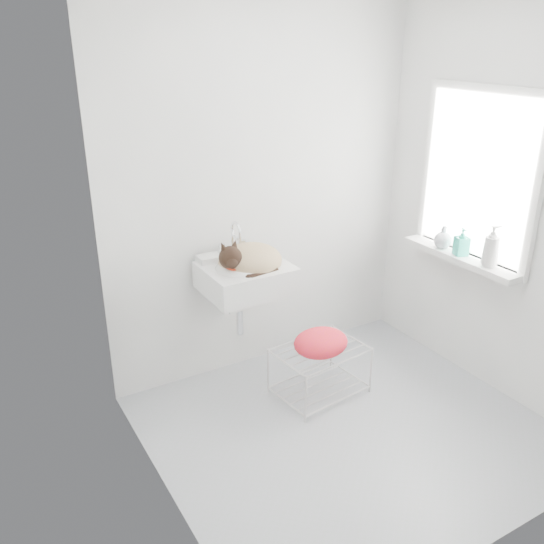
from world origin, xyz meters
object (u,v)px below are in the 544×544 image
bottle_b (460,255)px  wire_rack (320,372)px  sink (245,265)px  cat (248,260)px  bottle_c (442,247)px  bottle_a (488,266)px

bottle_b → wire_rack: bearing=167.6°
sink → cat: 0.05m
sink → wire_rack: sink is taller
sink → bottle_c: 1.34m
bottle_a → bottle_c: bottle_a is taller
cat → sink: bearing=135.8°
wire_rack → bottle_a: 1.24m
bottle_c → bottle_a: bearing=-90.0°
sink → bottle_b: size_ratio=2.92×
sink → bottle_b: (1.28, -0.54, 0.00)m
sink → wire_rack: (0.35, -0.34, -0.70)m
wire_rack → bottle_a: bearing=-24.9°
sink → bottle_b: bearing=-23.0°
bottle_c → bottle_b: bearing=-90.0°
wire_rack → bottle_c: bottle_c is taller
bottle_a → bottle_b: (0.00, 0.23, 0.00)m
wire_rack → bottle_a: bottle_a is taller
cat → bottle_a: 1.47m
cat → bottle_a: bearing=-23.2°
sink → bottle_a: (1.28, -0.77, 0.00)m
wire_rack → bottle_a: size_ratio=2.47×
wire_rack → bottle_c: size_ratio=3.62×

